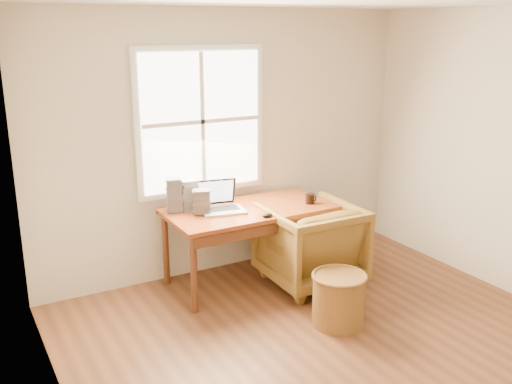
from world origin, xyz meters
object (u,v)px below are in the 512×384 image
at_px(armchair, 310,244).
at_px(coffee_mug, 310,199).
at_px(wicker_stool, 338,300).
at_px(cd_stack_a, 189,195).
at_px(desk, 250,210).
at_px(laptop, 223,197).

distance_m(armchair, coffee_mug, 0.44).
xyz_separation_m(wicker_stool, cd_stack_a, (-0.75, 1.36, 0.68)).
bearing_deg(desk, cd_stack_a, 155.78).
height_order(wicker_stool, cd_stack_a, cd_stack_a).
bearing_deg(coffee_mug, desk, 178.73).
xyz_separation_m(desk, laptop, (-0.28, 0.01, 0.16)).
distance_m(armchair, cd_stack_a, 1.25).
distance_m(wicker_stool, coffee_mug, 1.17).
distance_m(desk, laptop, 0.32).
relative_size(coffee_mug, cd_stack_a, 0.35).
bearing_deg(desk, coffee_mug, -16.16).
relative_size(wicker_stool, laptop, 1.09).
xyz_separation_m(armchair, cd_stack_a, (-1.01, 0.56, 0.50)).
distance_m(armchair, laptop, 0.97).
bearing_deg(cd_stack_a, desk, -24.22).
height_order(desk, wicker_stool, desk).
bearing_deg(desk, armchair, -33.74).
bearing_deg(desk, wicker_stool, -78.53).
bearing_deg(armchair, desk, -32.46).
height_order(desk, coffee_mug, coffee_mug).
bearing_deg(laptop, desk, 8.85).
bearing_deg(laptop, cd_stack_a, 148.40).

